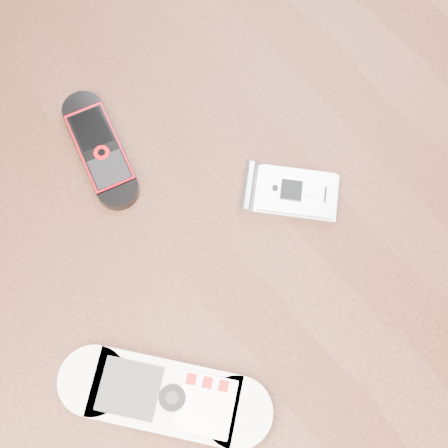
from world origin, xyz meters
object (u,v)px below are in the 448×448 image
at_px(table, 220,262).
at_px(motorola_razr, 294,193).
at_px(nokia_white, 165,397).
at_px(nokia_black_red, 100,149).

height_order(table, motorola_razr, motorola_razr).
height_order(nokia_white, nokia_black_red, nokia_white).
xyz_separation_m(nokia_black_red, motorola_razr, (0.11, -0.15, 0.00)).
distance_m(table, nokia_white, 0.19).
bearing_deg(table, nokia_white, -146.78).
bearing_deg(motorola_razr, nokia_white, 156.15).
relative_size(table, motorola_razr, 13.16).
bearing_deg(nokia_white, nokia_black_red, 28.75).
bearing_deg(nokia_black_red, motorola_razr, -38.85).
relative_size(table, nokia_black_red, 9.34).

